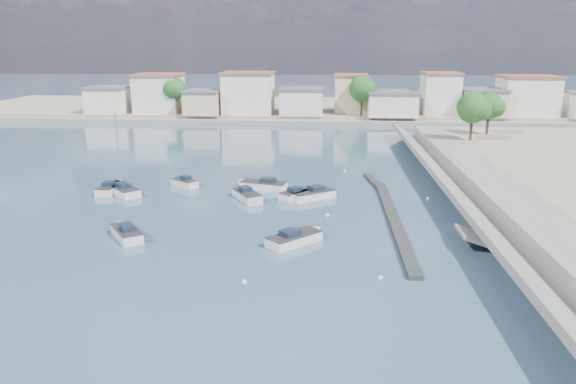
% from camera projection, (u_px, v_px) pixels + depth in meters
% --- Properties ---
extents(ground, '(400.00, 400.00, 0.00)m').
position_uv_depth(ground, '(319.00, 155.00, 80.01)').
color(ground, '#324D64').
rests_on(ground, ground).
extents(seawall_walkway, '(5.00, 90.00, 1.80)m').
position_uv_depth(seawall_walkway, '(514.00, 205.00, 52.62)').
color(seawall_walkway, slate).
rests_on(seawall_walkway, ground).
extents(breakwater, '(2.00, 31.02, 0.35)m').
position_uv_depth(breakwater, '(389.00, 211.00, 53.22)').
color(breakwater, black).
rests_on(breakwater, ground).
extents(far_shore_land, '(160.00, 40.00, 1.40)m').
position_uv_depth(far_shore_land, '(322.00, 108.00, 129.94)').
color(far_shore_land, gray).
rests_on(far_shore_land, ground).
extents(far_shore_quay, '(160.00, 2.50, 0.80)m').
position_uv_depth(far_shore_quay, '(321.00, 122.00, 109.78)').
color(far_shore_quay, slate).
rests_on(far_shore_quay, ground).
extents(far_town, '(113.01, 12.80, 8.35)m').
position_uv_depth(far_town, '(374.00, 96.00, 113.65)').
color(far_town, '#ECE0C5').
rests_on(far_town, far_shore_land).
extents(shore_trees, '(74.56, 38.32, 7.92)m').
position_uv_depth(shore_trees, '(366.00, 94.00, 104.97)').
color(shore_trees, '#38281E').
rests_on(shore_trees, ground).
extents(motorboat_a, '(3.73, 4.39, 1.48)m').
position_uv_depth(motorboat_a, '(126.00, 233.00, 46.49)').
color(motorboat_a, silver).
rests_on(motorboat_a, ground).
extents(motorboat_b, '(3.85, 4.08, 1.48)m').
position_uv_depth(motorboat_b, '(299.00, 194.00, 58.25)').
color(motorboat_b, silver).
rests_on(motorboat_b, ground).
extents(motorboat_c, '(5.67, 3.30, 1.48)m').
position_uv_depth(motorboat_c, '(262.00, 185.00, 61.93)').
color(motorboat_c, silver).
rests_on(motorboat_c, ground).
extents(motorboat_d, '(5.04, 4.38, 1.48)m').
position_uv_depth(motorboat_d, '(310.00, 195.00, 57.88)').
color(motorboat_d, silver).
rests_on(motorboat_d, ground).
extents(motorboat_e, '(2.11, 4.83, 1.48)m').
position_uv_depth(motorboat_e, '(112.00, 188.00, 60.72)').
color(motorboat_e, silver).
rests_on(motorboat_e, ground).
extents(motorboat_f, '(3.57, 3.22, 1.48)m').
position_uv_depth(motorboat_f, '(183.00, 183.00, 62.98)').
color(motorboat_f, silver).
rests_on(motorboat_f, ground).
extents(motorboat_g, '(3.66, 4.71, 1.48)m').
position_uv_depth(motorboat_g, '(248.00, 197.00, 57.41)').
color(motorboat_g, silver).
rests_on(motorboat_g, ground).
extents(motorboat_h, '(4.63, 4.62, 1.48)m').
position_uv_depth(motorboat_h, '(296.00, 239.00, 45.18)').
color(motorboat_h, silver).
rests_on(motorboat_h, ground).
extents(sailboat, '(5.34, 5.33, 9.00)m').
position_uv_depth(sailboat, '(120.00, 189.00, 60.10)').
color(sailboat, silver).
rests_on(sailboat, ground).
extents(mooring_buoys, '(16.42, 34.44, 0.37)m').
position_uv_depth(mooring_buoys, '(336.00, 212.00, 53.29)').
color(mooring_buoys, white).
rests_on(mooring_buoys, ground).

